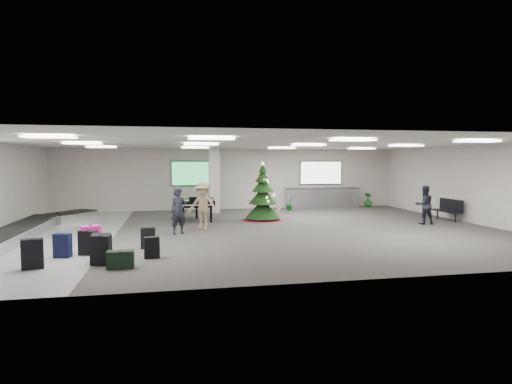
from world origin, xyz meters
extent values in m
plane|color=#3E3B38|center=(0.00, 0.00, 0.00)|extent=(18.00, 18.00, 0.00)
cube|color=#A59E96|center=(0.00, 7.00, 1.60)|extent=(18.00, 0.02, 3.20)
cube|color=#A59E96|center=(0.00, -7.00, 1.60)|extent=(18.00, 0.02, 3.20)
cube|color=#A59E96|center=(9.00, 0.00, 1.60)|extent=(0.02, 14.00, 3.20)
cube|color=silver|center=(0.00, 0.00, 3.20)|extent=(18.00, 14.00, 0.02)
cube|color=gray|center=(-7.00, 0.00, 0.00)|extent=(4.00, 14.00, 0.01)
cube|color=beige|center=(-1.00, 5.60, 1.60)|extent=(0.50, 0.50, 3.20)
cube|color=green|center=(-2.00, 6.95, 1.90)|extent=(2.20, 0.08, 1.30)
cube|color=white|center=(5.00, 6.95, 1.90)|extent=(2.40, 0.08, 1.30)
cube|color=white|center=(-6.00, -4.00, 3.14)|extent=(1.20, 0.60, 0.04)
cube|color=white|center=(-6.00, 0.00, 3.14)|extent=(1.20, 0.60, 0.04)
cube|color=white|center=(-6.00, 4.00, 3.14)|extent=(1.20, 0.60, 0.04)
cube|color=white|center=(-2.00, -4.00, 3.14)|extent=(1.20, 0.60, 0.04)
cube|color=white|center=(-2.00, 0.00, 3.14)|extent=(1.20, 0.60, 0.04)
cube|color=white|center=(-2.00, 4.00, 3.14)|extent=(1.20, 0.60, 0.04)
cube|color=white|center=(2.00, -4.00, 3.14)|extent=(1.20, 0.60, 0.04)
cube|color=white|center=(2.00, 0.00, 3.14)|extent=(1.20, 0.60, 0.04)
cube|color=white|center=(2.00, 4.00, 3.14)|extent=(1.20, 0.60, 0.04)
cube|color=white|center=(6.00, -4.00, 3.14)|extent=(1.20, 0.60, 0.04)
cube|color=white|center=(6.00, 0.00, 3.14)|extent=(1.20, 0.60, 0.04)
cube|color=white|center=(6.00, 4.00, 3.14)|extent=(1.20, 0.60, 0.04)
cube|color=silver|center=(-8.00, -1.00, 0.19)|extent=(1.00, 8.00, 0.38)
cube|color=black|center=(-8.00, -1.00, 0.40)|extent=(0.95, 7.90, 0.05)
cube|color=silver|center=(-7.20, 3.60, 0.19)|extent=(1.97, 2.21, 0.38)
cube|color=black|center=(-7.20, 3.60, 0.40)|extent=(1.87, 2.10, 0.05)
cube|color=silver|center=(5.00, 6.65, 0.53)|extent=(4.00, 0.60, 1.05)
cube|color=#28282A|center=(5.00, 6.65, 1.06)|extent=(4.05, 0.65, 0.04)
cube|color=black|center=(-4.78, -4.51, 0.36)|extent=(0.52, 0.37, 0.73)
cube|color=black|center=(-4.78, -4.51, 0.74)|extent=(0.07, 0.16, 0.02)
cube|color=black|center=(-4.84, -4.11, 0.35)|extent=(0.48, 0.30, 0.71)
cube|color=black|center=(-4.84, -4.11, 0.72)|extent=(0.05, 0.15, 0.02)
cube|color=#EF1F8E|center=(-5.26, -3.09, 0.39)|extent=(0.56, 0.44, 0.77)
cube|color=black|center=(-5.26, -3.09, 0.78)|extent=(0.09, 0.17, 0.02)
cube|color=black|center=(-3.75, -2.70, 0.31)|extent=(0.41, 0.23, 0.61)
cube|color=black|center=(-3.75, -2.70, 0.62)|extent=(0.03, 0.14, 0.02)
cube|color=black|center=(-5.90, -3.49, 0.32)|extent=(0.46, 0.32, 0.64)
cube|color=black|center=(-5.90, -3.49, 0.65)|extent=(0.05, 0.15, 0.02)
cube|color=black|center=(-6.30, -4.63, 0.36)|extent=(0.53, 0.39, 0.72)
cube|color=black|center=(-6.30, -4.63, 0.73)|extent=(0.08, 0.16, 0.02)
cube|color=black|center=(-4.27, -4.94, 0.21)|extent=(0.63, 0.32, 0.42)
cube|color=black|center=(-4.27, -4.94, 0.43)|extent=(0.03, 0.19, 0.02)
cube|color=black|center=(-3.59, -4.01, 0.28)|extent=(0.42, 0.27, 0.56)
cube|color=black|center=(-3.59, -4.01, 0.57)|extent=(0.05, 0.13, 0.02)
cube|color=black|center=(-5.30, -3.30, 0.33)|extent=(0.51, 0.37, 0.67)
cube|color=black|center=(-5.30, -3.30, 0.68)|extent=(0.07, 0.16, 0.02)
cone|color=maroon|center=(0.78, 2.49, 0.06)|extent=(1.79, 1.79, 0.11)
cylinder|color=#3F2819|center=(0.78, 2.49, 0.23)|extent=(0.11, 0.11, 0.47)
cone|color=black|center=(0.78, 2.49, 0.52)|extent=(1.50, 1.50, 0.85)
cone|color=black|center=(0.78, 2.49, 1.08)|extent=(1.22, 1.22, 0.75)
cone|color=black|center=(0.78, 2.49, 1.55)|extent=(0.94, 0.94, 0.66)
cone|color=black|center=(0.78, 2.49, 1.93)|extent=(0.66, 0.66, 0.56)
cone|color=black|center=(0.78, 2.49, 2.26)|extent=(0.38, 0.38, 0.42)
cone|color=#FFE566|center=(0.78, 2.49, 2.46)|extent=(0.15, 0.15, 0.17)
cube|color=black|center=(-2.01, 2.93, 0.78)|extent=(1.52, 1.71, 0.26)
cube|color=black|center=(-2.04, 2.03, 0.70)|extent=(1.38, 0.33, 0.09)
cube|color=white|center=(-2.04, 2.00, 0.76)|extent=(1.23, 0.17, 0.02)
cube|color=black|center=(-2.04, 2.26, 0.97)|extent=(0.66, 0.05, 0.21)
cylinder|color=black|center=(-2.60, 2.28, 0.32)|extent=(0.09, 0.09, 0.64)
cylinder|color=black|center=(-1.47, 2.25, 0.32)|extent=(0.09, 0.09, 0.64)
cylinder|color=black|center=(-1.99, 3.59, 0.32)|extent=(0.09, 0.09, 0.64)
cube|color=black|center=(8.50, 0.89, 0.41)|extent=(0.55, 1.47, 0.06)
cylinder|color=black|center=(8.50, 0.31, 0.19)|extent=(0.06, 0.06, 0.39)
cylinder|color=black|center=(8.50, 1.47, 0.19)|extent=(0.06, 0.06, 0.39)
cube|color=black|center=(8.72, 0.89, 0.68)|extent=(0.11, 1.45, 0.48)
imported|color=black|center=(-2.83, -0.36, 0.80)|extent=(0.68, 0.56, 1.60)
imported|color=#98815E|center=(-1.93, 0.53, 0.89)|extent=(1.32, 1.08, 1.78)
imported|color=black|center=(6.92, 0.07, 0.78)|extent=(0.80, 0.65, 1.56)
imported|color=#16461B|center=(2.89, 5.71, 0.36)|extent=(0.50, 0.48, 0.72)
imported|color=#16461B|center=(7.60, 6.50, 0.40)|extent=(0.62, 0.62, 0.80)
camera|label=1|loc=(-3.04, -15.41, 2.55)|focal=30.00mm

